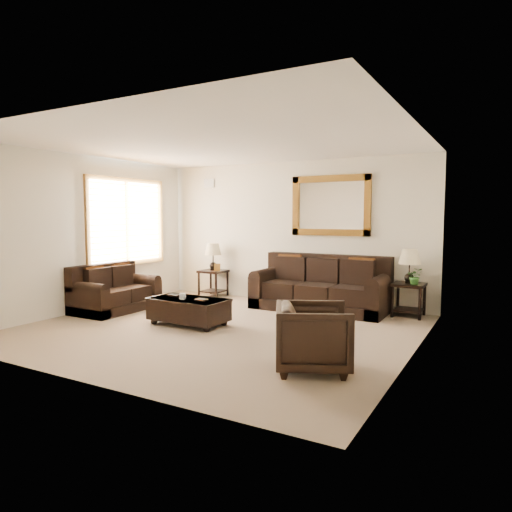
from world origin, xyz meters
The scene contains 11 objects.
room centered at (0.00, 0.00, 1.35)m, with size 5.51×5.01×2.71m.
window centered at (-2.70, 0.90, 1.55)m, with size 0.07×1.96×1.66m.
mirror centered at (0.81, 2.47, 1.85)m, with size 1.50×0.06×1.10m.
air_vent centered at (-1.90, 2.48, 2.35)m, with size 0.25×0.02×0.18m, color #999999.
sofa centered at (0.81, 2.04, 0.35)m, with size 2.35×1.01×0.96m.
loveseat centered at (-2.35, 0.19, 0.30)m, with size 0.86×1.44×0.81m.
end_table_left centered at (-1.62, 2.21, 0.72)m, with size 0.50×0.50×1.10m.
end_table_right centered at (2.28, 2.21, 0.73)m, with size 0.51×0.51×1.11m.
coffee_table centered at (-0.54, -0.03, 0.25)m, with size 1.22×0.68×0.51m.
armchair centered at (1.91, -1.03, 0.40)m, with size 0.77×0.72×0.79m, color black.
potted_plant centered at (2.40, 2.11, 0.66)m, with size 0.25×0.27×0.21m, color #2A5E20.
Camera 1 is at (3.71, -5.52, 1.66)m, focal length 32.00 mm.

